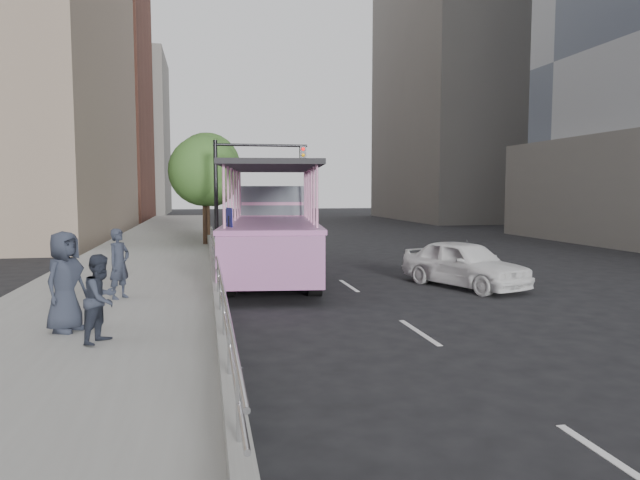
% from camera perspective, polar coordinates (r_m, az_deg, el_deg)
% --- Properties ---
extents(ground, '(160.00, 160.00, 0.00)m').
position_cam_1_polar(ground, '(13.95, 2.98, -7.42)').
color(ground, black).
extents(sidewalk, '(5.50, 80.00, 0.30)m').
position_cam_1_polar(sidewalk, '(23.48, -17.11, -2.19)').
color(sidewalk, gray).
rests_on(sidewalk, ground).
extents(kerb_wall, '(0.24, 30.00, 0.36)m').
position_cam_1_polar(kerb_wall, '(15.40, -10.27, -4.49)').
color(kerb_wall, '#999A95').
rests_on(kerb_wall, sidewalk).
extents(guardrail, '(0.07, 22.00, 0.71)m').
position_cam_1_polar(guardrail, '(15.30, -10.31, -2.04)').
color(guardrail, '#B8B9BD').
rests_on(guardrail, kerb_wall).
extents(duck_boat, '(4.19, 11.85, 3.85)m').
position_cam_1_polar(duck_boat, '(20.48, -4.78, 0.59)').
color(duck_boat, black).
rests_on(duck_boat, ground).
extents(car, '(3.20, 4.63, 1.46)m').
position_cam_1_polar(car, '(18.22, 14.24, -2.30)').
color(car, white).
rests_on(car, ground).
extents(pedestrian_near, '(0.71, 0.77, 1.75)m').
position_cam_1_polar(pedestrian_near, '(15.05, -19.44, -2.24)').
color(pedestrian_near, '#272C3A').
rests_on(pedestrian_near, sidewalk).
extents(pedestrian_mid, '(0.87, 0.95, 1.58)m').
position_cam_1_polar(pedestrian_mid, '(10.84, -21.02, -5.49)').
color(pedestrian_mid, '#272C3A').
rests_on(pedestrian_mid, sidewalk).
extents(pedestrian_far, '(0.99, 1.12, 1.93)m').
position_cam_1_polar(pedestrian_far, '(11.92, -24.13, -3.82)').
color(pedestrian_far, '#272C3A').
rests_on(pedestrian_far, sidewalk).
extents(parking_sign, '(0.16, 0.55, 2.51)m').
position_cam_1_polar(parking_sign, '(16.26, -9.02, -0.00)').
color(parking_sign, black).
rests_on(parking_sign, ground).
extents(traffic_signal, '(4.20, 0.32, 5.20)m').
position_cam_1_polar(traffic_signal, '(25.75, -7.71, 6.07)').
color(traffic_signal, black).
rests_on(traffic_signal, ground).
extents(street_tree_near, '(3.52, 3.52, 5.72)m').
position_cam_1_polar(street_tree_near, '(29.13, -11.32, 6.52)').
color(street_tree_near, '#382519').
rests_on(street_tree_near, ground).
extents(street_tree_far, '(3.97, 3.97, 6.45)m').
position_cam_1_polar(street_tree_far, '(35.14, -11.04, 7.04)').
color(street_tree_far, '#382519').
rests_on(street_tree_far, ground).
extents(midrise_brick, '(18.00, 16.00, 26.00)m').
position_cam_1_polar(midrise_brick, '(63.69, -25.30, 13.56)').
color(midrise_brick, brown).
rests_on(midrise_brick, ground).
extents(midrise_stone_a, '(20.00, 20.00, 32.00)m').
position_cam_1_polar(midrise_stone_a, '(63.87, 16.96, 16.53)').
color(midrise_stone_a, slate).
rests_on(midrise_stone_a, ground).
extents(midrise_stone_b, '(16.00, 14.00, 20.00)m').
position_cam_1_polar(midrise_stone_b, '(78.52, -20.96, 9.79)').
color(midrise_stone_b, slate).
rests_on(midrise_stone_b, ground).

